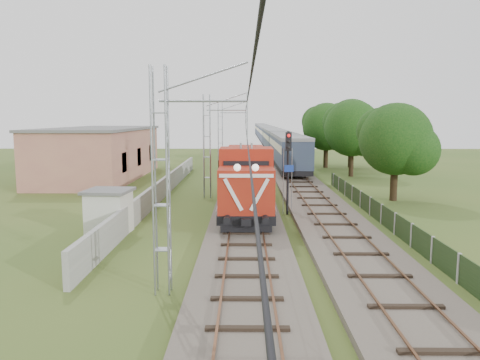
{
  "coord_description": "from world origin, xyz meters",
  "views": [
    {
      "loc": [
        -0.09,
        -24.08,
        6.25
      ],
      "look_at": [
        -0.39,
        6.11,
        2.2
      ],
      "focal_mm": 35.0,
      "sensor_mm": 36.0,
      "label": 1
    }
  ],
  "objects_px": {
    "coach_rake": "(268,134)",
    "relay_hut": "(109,211)",
    "locomotive": "(246,176)",
    "signal_post": "(288,158)"
  },
  "relations": [
    {
      "from": "signal_post",
      "to": "relay_hut",
      "type": "xyz_separation_m",
      "value": [
        -10.09,
        -5.03,
        -2.48
      ]
    },
    {
      "from": "coach_rake",
      "to": "signal_post",
      "type": "height_order",
      "value": "signal_post"
    },
    {
      "from": "locomotive",
      "to": "signal_post",
      "type": "bearing_deg",
      "value": -38.11
    },
    {
      "from": "coach_rake",
      "to": "relay_hut",
      "type": "distance_m",
      "value": 79.33
    },
    {
      "from": "coach_rake",
      "to": "relay_hut",
      "type": "height_order",
      "value": "coach_rake"
    },
    {
      "from": "locomotive",
      "to": "relay_hut",
      "type": "relative_size",
      "value": 6.84
    },
    {
      "from": "locomotive",
      "to": "coach_rake",
      "type": "height_order",
      "value": "locomotive"
    },
    {
      "from": "signal_post",
      "to": "relay_hut",
      "type": "height_order",
      "value": "signal_post"
    },
    {
      "from": "coach_rake",
      "to": "signal_post",
      "type": "bearing_deg",
      "value": -91.8
    },
    {
      "from": "coach_rake",
      "to": "signal_post",
      "type": "relative_size",
      "value": 21.81
    }
  ]
}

